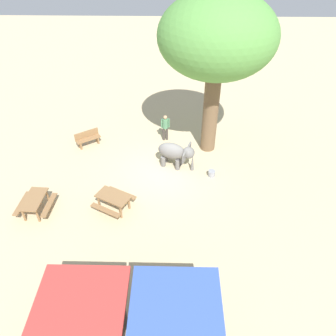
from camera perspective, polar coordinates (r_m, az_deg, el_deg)
The scene contains 10 objects.
ground_plane at distance 17.09m, azimuth -0.51°, elevation -0.46°, with size 60.00×60.00×0.00m, color tan.
elephant at distance 16.86m, azimuth 1.32°, elevation 2.70°, with size 1.98×1.48×1.37m.
person_handler at distance 18.89m, azimuth -0.47°, elevation 7.37°, with size 0.50×0.32×1.62m.
shade_tree_main at distance 16.13m, azimuth 8.60°, elevation 21.43°, with size 5.53×5.07×8.16m.
wooden_bench at distance 19.24m, azimuth -13.83°, elevation 5.09°, with size 1.38×1.12×0.88m.
picnic_table_near at distance 15.72m, azimuth -22.24°, elevation -5.47°, with size 1.56×1.58×0.78m.
picnic_table_far at distance 14.88m, azimuth -9.50°, elevation -5.36°, with size 2.01×2.00×0.78m.
market_stall_blue at distance 10.70m, azimuth 1.27°, elevation -26.55°, with size 2.50×2.50×2.52m.
market_stall_red at distance 10.98m, azimuth -13.95°, elevation -25.61°, with size 2.50×2.50×2.52m.
feed_bucket at distance 16.82m, azimuth 7.62°, elevation -0.93°, with size 0.36×0.36×0.32m, color gray.
Camera 1 is at (-0.43, 13.16, 10.89)m, focal length 34.94 mm.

